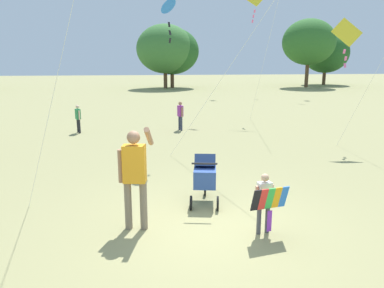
{
  "coord_description": "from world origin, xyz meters",
  "views": [
    {
      "loc": [
        -0.96,
        -6.02,
        2.9
      ],
      "look_at": [
        -0.15,
        0.87,
        1.3
      ],
      "focal_mm": 35.09,
      "sensor_mm": 36.0,
      "label": 1
    }
  ],
  "objects_px": {
    "kite_blue_high": "(169,9)",
    "person_sitting_far": "(180,113)",
    "child_with_butterfly_kite": "(265,199)",
    "person_red_shirt": "(78,117)",
    "person_adult_flyer": "(135,171)",
    "kite_orange_delta": "(255,1)",
    "kite_green_novelty": "(347,36)",
    "stroller": "(205,174)"
  },
  "relations": [
    {
      "from": "person_sitting_far",
      "to": "kite_blue_high",
      "type": "bearing_deg",
      "value": -98.83
    },
    {
      "from": "child_with_butterfly_kite",
      "to": "kite_orange_delta",
      "type": "xyz_separation_m",
      "value": [
        3.05,
        11.87,
        4.79
      ]
    },
    {
      "from": "person_adult_flyer",
      "to": "stroller",
      "type": "relative_size",
      "value": 1.62
    },
    {
      "from": "kite_orange_delta",
      "to": "kite_green_novelty",
      "type": "xyz_separation_m",
      "value": [
        1.4,
        -5.84,
        -1.84
      ]
    },
    {
      "from": "person_red_shirt",
      "to": "person_sitting_far",
      "type": "xyz_separation_m",
      "value": [
        4.04,
        0.09,
        0.04
      ]
    },
    {
      "from": "kite_green_novelty",
      "to": "person_red_shirt",
      "type": "xyz_separation_m",
      "value": [
        -9.07,
        3.31,
        -2.92
      ]
    },
    {
      "from": "kite_green_novelty",
      "to": "person_sitting_far",
      "type": "xyz_separation_m",
      "value": [
        -5.04,
        3.4,
        -2.87
      ]
    },
    {
      "from": "person_adult_flyer",
      "to": "person_sitting_far",
      "type": "relative_size",
      "value": 1.54
    },
    {
      "from": "person_adult_flyer",
      "to": "person_sitting_far",
      "type": "bearing_deg",
      "value": 80.2
    },
    {
      "from": "kite_blue_high",
      "to": "person_sitting_far",
      "type": "relative_size",
      "value": 3.84
    },
    {
      "from": "person_adult_flyer",
      "to": "kite_orange_delta",
      "type": "distance_m",
      "value": 13.27
    },
    {
      "from": "kite_orange_delta",
      "to": "kite_green_novelty",
      "type": "distance_m",
      "value": 6.28
    },
    {
      "from": "person_adult_flyer",
      "to": "person_sitting_far",
      "type": "distance_m",
      "value": 9.11
    },
    {
      "from": "stroller",
      "to": "person_sitting_far",
      "type": "distance_m",
      "value": 7.91
    },
    {
      "from": "kite_green_novelty",
      "to": "stroller",
      "type": "bearing_deg",
      "value": -139.22
    },
    {
      "from": "child_with_butterfly_kite",
      "to": "kite_blue_high",
      "type": "xyz_separation_m",
      "value": [
        -1.22,
        5.31,
        3.6
      ]
    },
    {
      "from": "kite_blue_high",
      "to": "kite_green_novelty",
      "type": "bearing_deg",
      "value": 7.21
    },
    {
      "from": "stroller",
      "to": "person_red_shirt",
      "type": "xyz_separation_m",
      "value": [
        -3.84,
        7.82,
        0.04
      ]
    },
    {
      "from": "stroller",
      "to": "kite_blue_high",
      "type": "height_order",
      "value": "kite_blue_high"
    },
    {
      "from": "person_adult_flyer",
      "to": "kite_orange_delta",
      "type": "bearing_deg",
      "value": 65.57
    },
    {
      "from": "kite_blue_high",
      "to": "person_sitting_far",
      "type": "xyz_separation_m",
      "value": [
        0.64,
        4.12,
        -3.53
      ]
    },
    {
      "from": "kite_green_novelty",
      "to": "person_red_shirt",
      "type": "distance_m",
      "value": 10.09
    },
    {
      "from": "stroller",
      "to": "person_sitting_far",
      "type": "xyz_separation_m",
      "value": [
        0.19,
        7.91,
        0.09
      ]
    },
    {
      "from": "child_with_butterfly_kite",
      "to": "kite_blue_high",
      "type": "height_order",
      "value": "kite_blue_high"
    },
    {
      "from": "kite_orange_delta",
      "to": "kite_blue_high",
      "type": "height_order",
      "value": "kite_orange_delta"
    },
    {
      "from": "child_with_butterfly_kite",
      "to": "person_red_shirt",
      "type": "xyz_separation_m",
      "value": [
        -4.62,
        9.34,
        0.03
      ]
    },
    {
      "from": "person_adult_flyer",
      "to": "kite_blue_high",
      "type": "relative_size",
      "value": 0.4
    },
    {
      "from": "stroller",
      "to": "person_sitting_far",
      "type": "height_order",
      "value": "person_sitting_far"
    },
    {
      "from": "child_with_butterfly_kite",
      "to": "person_sitting_far",
      "type": "relative_size",
      "value": 0.89
    },
    {
      "from": "kite_green_novelty",
      "to": "child_with_butterfly_kite",
      "type": "bearing_deg",
      "value": -126.47
    },
    {
      "from": "child_with_butterfly_kite",
      "to": "kite_orange_delta",
      "type": "height_order",
      "value": "kite_orange_delta"
    },
    {
      "from": "kite_orange_delta",
      "to": "person_sitting_far",
      "type": "bearing_deg",
      "value": -146.09
    },
    {
      "from": "person_adult_flyer",
      "to": "kite_green_novelty",
      "type": "relative_size",
      "value": 0.44
    },
    {
      "from": "child_with_butterfly_kite",
      "to": "kite_green_novelty",
      "type": "bearing_deg",
      "value": 53.53
    },
    {
      "from": "person_adult_flyer",
      "to": "person_red_shirt",
      "type": "relative_size",
      "value": 1.64
    },
    {
      "from": "person_adult_flyer",
      "to": "kite_orange_delta",
      "type": "height_order",
      "value": "kite_orange_delta"
    },
    {
      "from": "person_adult_flyer",
      "to": "person_red_shirt",
      "type": "xyz_separation_m",
      "value": [
        -2.49,
        8.88,
        -0.39
      ]
    },
    {
      "from": "kite_orange_delta",
      "to": "kite_green_novelty",
      "type": "relative_size",
      "value": 1.46
    },
    {
      "from": "child_with_butterfly_kite",
      "to": "person_adult_flyer",
      "type": "height_order",
      "value": "person_adult_flyer"
    },
    {
      "from": "person_adult_flyer",
      "to": "stroller",
      "type": "xyz_separation_m",
      "value": [
        1.36,
        1.06,
        -0.44
      ]
    },
    {
      "from": "child_with_butterfly_kite",
      "to": "kite_green_novelty",
      "type": "relative_size",
      "value": 0.25
    },
    {
      "from": "kite_orange_delta",
      "to": "person_sitting_far",
      "type": "distance_m",
      "value": 6.44
    }
  ]
}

